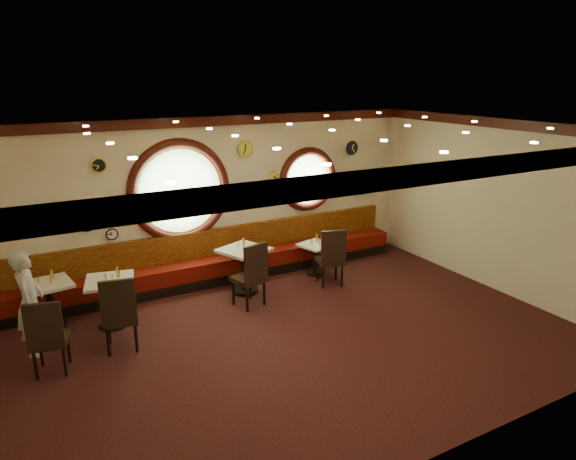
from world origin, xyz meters
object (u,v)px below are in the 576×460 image
object	(u,v)px
table_c	(244,265)
condiment_b_salt	(106,277)
chair_c	(252,271)
chair_d	(332,254)
condiment_c_salt	(238,245)
condiment_b_bottle	(118,272)
condiment_d_bottle	(317,238)
condiment_c_pepper	(244,246)
condiment_c_bottle	(244,242)
condiment_b_pepper	(112,278)
table_d	(316,255)
condiment_a_salt	(38,280)
condiment_d_salt	(312,242)
table_b	(111,297)
waiter	(30,303)
condiment_a_bottle	(52,275)
chair_a	(47,333)
table_a	(50,299)
chair_b	(119,310)
condiment_a_pepper	(51,280)
condiment_d_pepper	(320,242)

from	to	relation	value
table_c	condiment_b_salt	size ratio (longest dim) A/B	10.58
chair_c	chair_d	size ratio (longest dim) A/B	1.03
chair_d	condiment_c_salt	distance (m)	1.81
condiment_b_bottle	condiment_d_bottle	world-z (taller)	condiment_b_bottle
condiment_c_salt	condiment_c_pepper	bearing A→B (deg)	-54.77
table_c	chair_c	bearing A→B (deg)	-102.19
chair_d	condiment_c_bottle	xyz separation A→B (m)	(-1.54, 0.64, 0.29)
condiment_c_salt	condiment_d_bottle	distance (m)	1.81
condiment_b_pepper	chair_d	bearing A→B (deg)	-3.38
table_c	condiment_b_pepper	xyz separation A→B (m)	(-2.41, -0.29, 0.31)
condiment_c_pepper	condiment_b_bottle	size ratio (longest dim) A/B	0.58
table_d	condiment_a_salt	xyz separation A→B (m)	(-5.08, 0.22, 0.39)
condiment_d_salt	condiment_b_pepper	distance (m)	3.98
table_b	waiter	world-z (taller)	waiter
condiment_b_salt	condiment_b_bottle	distance (m)	0.20
condiment_b_pepper	condiment_a_bottle	world-z (taller)	condiment_a_bottle
chair_a	condiment_b_salt	world-z (taller)	chair_a
condiment_d_salt	condiment_a_salt	bearing A→B (deg)	177.63
table_b	condiment_a_bottle	world-z (taller)	condiment_a_bottle
condiment_b_pepper	waiter	bearing A→B (deg)	-169.58
waiter	table_a	bearing A→B (deg)	-8.32
table_c	chair_c	world-z (taller)	chair_c
table_b	table_c	world-z (taller)	table_c
condiment_a_salt	condiment_b_pepper	bearing A→B (deg)	-31.69
condiment_c_bottle	condiment_b_bottle	bearing A→B (deg)	-172.89
chair_b	chair_d	bearing A→B (deg)	19.85
condiment_a_pepper	waiter	world-z (taller)	waiter
table_b	table_d	bearing A→B (deg)	4.55
table_a	condiment_a_salt	bearing A→B (deg)	140.15
condiment_d_bottle	condiment_a_pepper	bearing A→B (deg)	-179.96
condiment_d_pepper	waiter	xyz separation A→B (m)	(-5.29, -0.57, 0.09)
chair_b	condiment_c_bottle	xyz separation A→B (m)	(2.53, 1.22, 0.27)
table_c	condiment_c_bottle	xyz separation A→B (m)	(0.05, 0.11, 0.40)
condiment_c_salt	condiment_c_bottle	distance (m)	0.13
condiment_d_salt	condiment_c_bottle	world-z (taller)	condiment_c_bottle
condiment_a_pepper	table_a	bearing A→B (deg)	153.03
table_d	condiment_a_bottle	distance (m)	4.89
condiment_b_pepper	condiment_a_bottle	size ratio (longest dim) A/B	0.58
condiment_d_salt	condiment_d_bottle	world-z (taller)	condiment_d_bottle
condiment_b_salt	waiter	size ratio (longest dim) A/B	0.06
condiment_c_salt	condiment_a_bottle	bearing A→B (deg)	175.77
chair_b	condiment_d_bottle	xyz separation A→B (m)	(4.20, 1.33, 0.06)
condiment_c_pepper	condiment_d_bottle	world-z (taller)	condiment_c_pepper
table_c	chair_a	world-z (taller)	chair_a
table_b	chair_a	distance (m)	1.50
table_a	condiment_c_bottle	distance (m)	3.40
table_a	condiment_b_bottle	size ratio (longest dim) A/B	4.32
table_b	condiment_d_bottle	xyz separation A→B (m)	(4.16, 0.42, 0.23)
condiment_a_salt	condiment_c_pepper	size ratio (longest dim) A/B	0.83
chair_c	condiment_d_salt	world-z (taller)	chair_c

